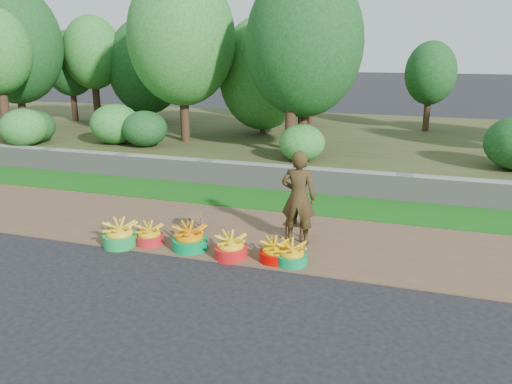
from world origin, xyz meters
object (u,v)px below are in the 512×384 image
(basin_d, at_px, (231,248))
(vendor_woman, at_px, (298,197))
(basin_b, at_px, (149,236))
(basin_a, at_px, (120,235))
(basin_c, at_px, (190,239))
(stool_left, at_px, (195,217))
(basin_f, at_px, (292,255))
(basin_e, at_px, (275,252))
(stool_right, at_px, (295,225))

(basin_d, xyz_separation_m, vendor_woman, (0.82, 0.89, 0.61))
(basin_b, height_order, basin_d, basin_d)
(basin_a, bearing_deg, basin_c, 9.00)
(stool_left, xyz_separation_m, vendor_woman, (1.85, -0.06, 0.54))
(basin_d, height_order, basin_f, basin_d)
(basin_e, bearing_deg, vendor_woman, 79.40)
(basin_a, distance_m, basin_f, 2.80)
(basin_a, xyz_separation_m, basin_d, (1.86, 0.09, -0.01))
(basin_e, xyz_separation_m, vendor_woman, (0.15, 0.82, 0.63))
(basin_d, distance_m, vendor_woman, 1.36)
(basin_c, xyz_separation_m, basin_f, (1.66, -0.04, -0.03))
(basin_f, distance_m, stool_left, 2.16)
(basin_c, relative_size, stool_right, 1.61)
(basin_d, bearing_deg, stool_right, 54.07)
(basin_c, bearing_deg, vendor_woman, 27.29)
(basin_a, bearing_deg, basin_b, 25.14)
(basin_b, relative_size, stool_right, 1.34)
(basin_c, distance_m, stool_right, 1.74)
(basin_a, distance_m, vendor_woman, 2.92)
(basin_b, xyz_separation_m, vendor_woman, (2.27, 0.78, 0.63))
(vendor_woman, bearing_deg, stool_right, -62.06)
(vendor_woman, bearing_deg, basin_f, 95.84)
(basin_b, height_order, basin_f, basin_f)
(basin_c, distance_m, stool_left, 0.91)
(basin_a, xyz_separation_m, basin_c, (1.14, 0.18, 0.00))
(vendor_woman, bearing_deg, basin_e, 77.62)
(basin_f, height_order, stool_right, basin_f)
(stool_right, bearing_deg, basin_e, -94.39)
(stool_right, bearing_deg, basin_f, -78.93)
(stool_left, xyz_separation_m, stool_right, (1.77, 0.08, 0.01))
(basin_a, distance_m, basin_b, 0.46)
(stool_right, bearing_deg, stool_left, -177.51)
(stool_left, relative_size, stool_right, 1.09)
(basin_a, distance_m, stool_right, 2.84)
(basin_e, distance_m, basin_f, 0.27)
(basin_a, bearing_deg, basin_e, 3.68)
(basin_a, height_order, stool_left, basin_a)
(stool_right, bearing_deg, basin_c, -147.44)
(basin_c, xyz_separation_m, stool_left, (-0.30, 0.86, 0.06))
(basin_e, xyz_separation_m, stool_right, (0.07, 0.95, 0.10))
(basin_a, relative_size, basin_e, 1.19)
(basin_b, relative_size, vendor_woman, 0.30)
(basin_a, xyz_separation_m, basin_e, (2.53, 0.16, -0.03))
(basin_c, distance_m, vendor_woman, 1.84)
(basin_e, relative_size, vendor_woman, 0.30)
(basin_b, xyz_separation_m, basin_e, (2.12, -0.03, 0.00))
(basin_d, bearing_deg, basin_f, 2.70)
(basin_d, height_order, stool_right, basin_d)
(basin_e, bearing_deg, basin_c, 179.28)
(stool_left, bearing_deg, stool_right, 2.49)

